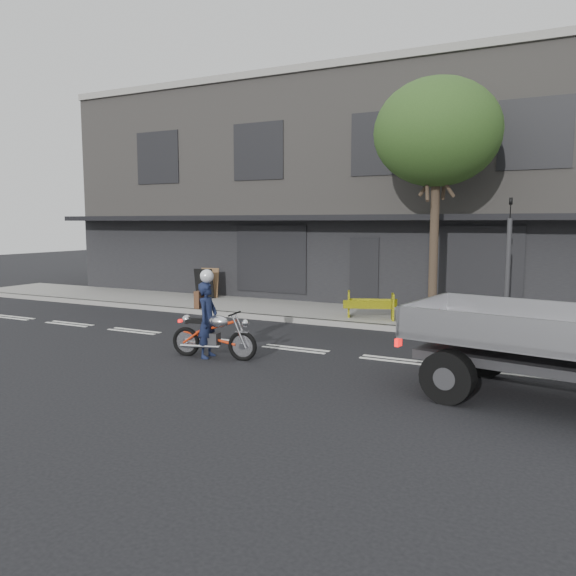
# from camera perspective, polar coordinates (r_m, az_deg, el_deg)

# --- Properties ---
(ground) EXTENTS (80.00, 80.00, 0.00)m
(ground) POSITION_cam_1_polar(r_m,az_deg,el_deg) (12.98, 0.74, -6.23)
(ground) COLOR black
(ground) RESTS_ON ground
(sidewalk) EXTENTS (32.00, 3.20, 0.15)m
(sidewalk) POSITION_cam_1_polar(r_m,az_deg,el_deg) (17.24, 7.55, -2.80)
(sidewalk) COLOR gray
(sidewalk) RESTS_ON ground
(kerb) EXTENTS (32.00, 0.20, 0.15)m
(kerb) POSITION_cam_1_polar(r_m,az_deg,el_deg) (15.76, 5.66, -3.67)
(kerb) COLOR gray
(kerb) RESTS_ON ground
(building_main) EXTENTS (26.00, 10.00, 8.00)m
(building_main) POSITION_cam_1_polar(r_m,az_deg,el_deg) (23.38, 13.04, 9.22)
(building_main) COLOR slate
(building_main) RESTS_ON ground
(street_tree) EXTENTS (3.40, 3.40, 6.74)m
(street_tree) POSITION_cam_1_polar(r_m,az_deg,el_deg) (16.12, 14.92, 14.95)
(street_tree) COLOR #382B21
(street_tree) RESTS_ON ground
(traffic_light_pole) EXTENTS (0.12, 0.12, 3.50)m
(traffic_light_pole) POSITION_cam_1_polar(r_m,az_deg,el_deg) (14.86, 21.40, 1.40)
(traffic_light_pole) COLOR #2D2D30
(traffic_light_pole) RESTS_ON ground
(motorcycle) EXTENTS (1.99, 0.58, 1.03)m
(motorcycle) POSITION_cam_1_polar(r_m,az_deg,el_deg) (12.15, -7.56, -4.64)
(motorcycle) COLOR black
(motorcycle) RESTS_ON ground
(rider) EXTENTS (0.46, 0.64, 1.63)m
(rider) POSITION_cam_1_polar(r_m,az_deg,el_deg) (12.18, -8.17, -3.24)
(rider) COLOR #151D3C
(rider) RESTS_ON ground
(construction_barrier) EXTENTS (1.52, 1.02, 0.79)m
(construction_barrier) POSITION_cam_1_polar(r_m,az_deg,el_deg) (16.10, 8.13, -1.79)
(construction_barrier) COLOR #FFFB0D
(construction_barrier) RESTS_ON sidewalk
(sandwich_board) EXTENTS (0.77, 0.59, 1.09)m
(sandwich_board) POSITION_cam_1_polar(r_m,az_deg,el_deg) (20.53, -8.52, 0.45)
(sandwich_board) COLOR black
(sandwich_board) RESTS_ON sidewalk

